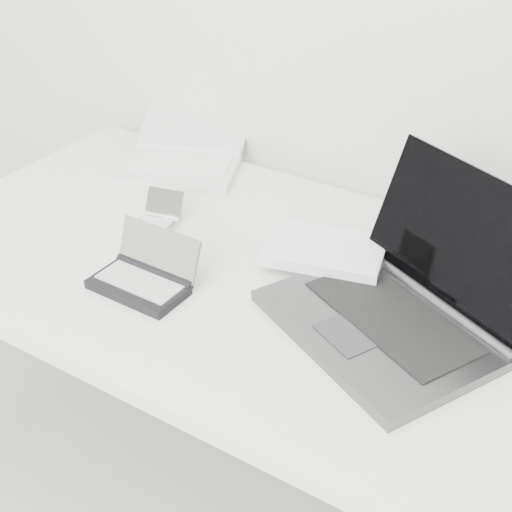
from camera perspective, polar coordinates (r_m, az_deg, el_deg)
The scene contains 5 objects.
desk at distance 1.42m, azimuth 1.90°, elevation -3.24°, with size 1.60×0.80×0.73m.
laptop_large at distance 1.30m, azimuth 10.17°, elevation -2.69°, with size 0.58×0.49×0.25m.
netbook_open_white at distance 1.83m, azimuth -5.79°, elevation 7.97°, with size 0.40×0.44×0.09m.
pda_silver at distance 1.57m, azimuth -7.81°, elevation 2.97°, with size 0.10×0.11×0.07m.
palmtop_charcoal at distance 1.37m, azimuth -8.93°, elevation -1.70°, with size 0.19×0.14×0.10m.
Camera 1 is at (0.57, 0.56, 1.51)m, focal length 50.00 mm.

